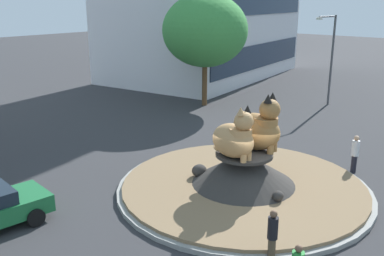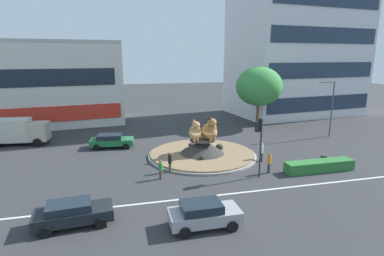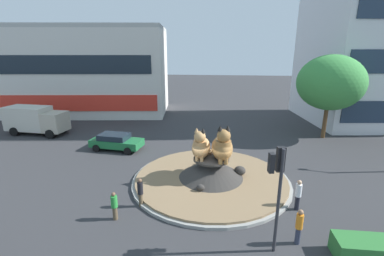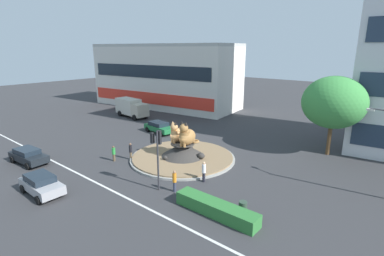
# 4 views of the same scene
# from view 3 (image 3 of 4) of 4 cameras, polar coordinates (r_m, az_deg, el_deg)

# --- Properties ---
(ground_plane) EXTENTS (160.00, 160.00, 0.00)m
(ground_plane) POSITION_cam_3_polar(r_m,az_deg,el_deg) (18.33, 4.01, -11.18)
(ground_plane) COLOR #333335
(roundabout_island) EXTENTS (10.41, 10.41, 1.64)m
(roundabout_island) POSITION_cam_3_polar(r_m,az_deg,el_deg) (18.11, 4.07, -9.72)
(roundabout_island) COLOR gray
(roundabout_island) RESTS_ON ground
(cat_statue_calico) EXTENTS (1.46, 2.12, 2.16)m
(cat_statue_calico) POSITION_cam_3_polar(r_m,az_deg,el_deg) (17.39, 1.92, -3.95)
(cat_statue_calico) COLOR tan
(cat_statue_calico) RESTS_ON roundabout_island
(cat_statue_tabby) EXTENTS (1.60, 2.60, 2.44)m
(cat_statue_tabby) POSITION_cam_3_polar(r_m,az_deg,el_deg) (17.13, 6.51, -4.00)
(cat_statue_tabby) COLOR #9E703D
(cat_statue_tabby) RESTS_ON roundabout_island
(traffic_light_mast) EXTENTS (0.71, 0.62, 4.75)m
(traffic_light_mast) POSITION_cam_3_polar(r_m,az_deg,el_deg) (11.53, 17.84, -9.99)
(traffic_light_mast) COLOR #2D2D33
(traffic_light_mast) RESTS_ON ground
(shophouse_block) EXTENTS (28.45, 13.38, 11.45)m
(shophouse_block) POSITION_cam_3_polar(r_m,az_deg,el_deg) (41.33, -25.55, 10.94)
(shophouse_block) COLOR silver
(shophouse_block) RESTS_ON ground
(broadleaf_tree_behind_island) EXTENTS (6.14, 6.14, 8.09)m
(broadleaf_tree_behind_island) POSITION_cam_3_polar(r_m,az_deg,el_deg) (28.85, 27.41, 8.57)
(broadleaf_tree_behind_island) COLOR brown
(broadleaf_tree_behind_island) RESTS_ON ground
(pedestrian_black_shirt) EXTENTS (0.31, 0.31, 1.72)m
(pedestrian_black_shirt) POSITION_cam_3_polar(r_m,az_deg,el_deg) (15.44, -10.95, -13.19)
(pedestrian_black_shirt) COLOR brown
(pedestrian_black_shirt) RESTS_ON ground
(pedestrian_white_shirt) EXTENTS (0.33, 0.33, 1.77)m
(pedestrian_white_shirt) POSITION_cam_3_polar(r_m,az_deg,el_deg) (15.97, 21.68, -12.95)
(pedestrian_white_shirt) COLOR black
(pedestrian_white_shirt) RESTS_ON ground
(pedestrian_orange_shirt) EXTENTS (0.31, 0.31, 1.74)m
(pedestrian_orange_shirt) POSITION_cam_3_polar(r_m,az_deg,el_deg) (13.52, 21.86, -18.75)
(pedestrian_orange_shirt) COLOR #33384C
(pedestrian_orange_shirt) RESTS_ON ground
(pedestrian_green_shirt) EXTENTS (0.33, 0.33, 1.55)m
(pedestrian_green_shirt) POSITION_cam_3_polar(r_m,az_deg,el_deg) (14.76, -16.21, -15.54)
(pedestrian_green_shirt) COLOR brown
(pedestrian_green_shirt) RESTS_ON ground
(hatchback_near_shophouse) EXTENTS (4.63, 2.49, 1.42)m
(hatchback_near_shophouse) POSITION_cam_3_polar(r_m,az_deg,el_deg) (24.38, -15.87, -2.74)
(hatchback_near_shophouse) COLOR #1E6B38
(hatchback_near_shophouse) RESTS_ON ground
(delivery_box_truck) EXTENTS (6.46, 2.93, 2.87)m
(delivery_box_truck) POSITION_cam_3_polar(r_m,az_deg,el_deg) (32.05, -30.41, 1.61)
(delivery_box_truck) COLOR #B7AD99
(delivery_box_truck) RESTS_ON ground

